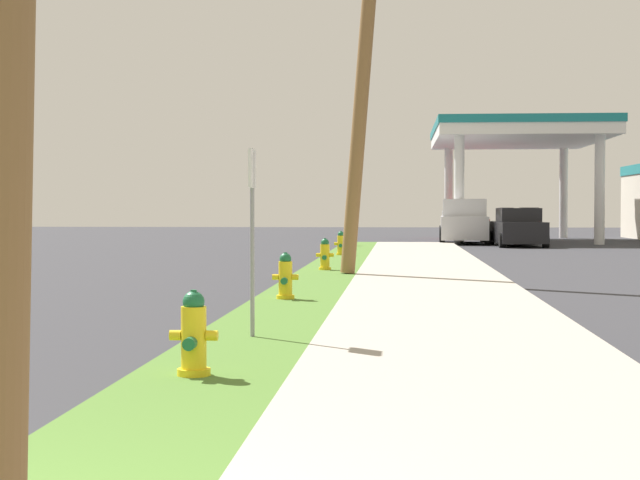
# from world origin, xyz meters

# --- Properties ---
(fire_hydrant_nearest) EXTENTS (0.42, 0.37, 0.74)m
(fire_hydrant_nearest) POSITION_xyz_m (0.58, 5.00, 0.45)
(fire_hydrant_nearest) COLOR yellow
(fire_hydrant_nearest) RESTS_ON grass_verge
(fire_hydrant_second) EXTENTS (0.42, 0.38, 0.74)m
(fire_hydrant_second) POSITION_xyz_m (0.54, 12.47, 0.45)
(fire_hydrant_second) COLOR yellow
(fire_hydrant_second) RESTS_ON grass_verge
(fire_hydrant_third) EXTENTS (0.42, 0.37, 0.74)m
(fire_hydrant_third) POSITION_xyz_m (0.61, 20.17, 0.45)
(fire_hydrant_third) COLOR yellow
(fire_hydrant_third) RESTS_ON grass_verge
(fire_hydrant_fourth) EXTENTS (0.42, 0.37, 0.74)m
(fire_hydrant_fourth) POSITION_xyz_m (0.54, 27.73, 0.45)
(fire_hydrant_fourth) COLOR yellow
(fire_hydrant_fourth) RESTS_ON grass_verge
(fire_hydrant_fifth) EXTENTS (0.42, 0.38, 0.74)m
(fire_hydrant_fifth) POSITION_xyz_m (0.44, 35.52, 0.45)
(fire_hydrant_fifth) COLOR yellow
(fire_hydrant_fifth) RESTS_ON grass_verge
(utility_pole_midground) EXTENTS (1.57, 0.80, 9.00)m
(utility_pole_midground) POSITION_xyz_m (1.56, 18.96, 4.70)
(utility_pole_midground) COLOR olive
(utility_pole_midground) RESTS_ON grass_verge
(street_sign_post) EXTENTS (0.05, 0.36, 2.12)m
(street_sign_post) POSITION_xyz_m (0.70, 7.70, 1.63)
(street_sign_post) COLOR gray
(street_sign_post) RESTS_ON grass_verge
(car_black_by_near_pump) EXTENTS (2.07, 4.56, 1.57)m
(car_black_by_near_pump) POSITION_xyz_m (7.21, 38.70, 0.72)
(car_black_by_near_pump) COLOR black
(car_black_by_near_pump) RESTS_ON ground
(car_red_by_far_pump) EXTENTS (2.14, 4.59, 1.57)m
(car_red_by_far_pump) POSITION_xyz_m (5.79, 49.20, 0.72)
(car_red_by_far_pump) COLOR red
(car_red_by_far_pump) RESTS_ON ground
(truck_silver_at_forecourt) EXTENTS (2.30, 5.47, 1.97)m
(truck_silver_at_forecourt) POSITION_xyz_m (5.19, 41.86, 0.91)
(truck_silver_at_forecourt) COLOR #BCBCC1
(truck_silver_at_forecourt) RESTS_ON ground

